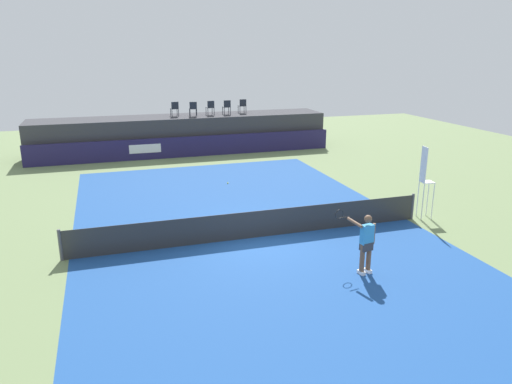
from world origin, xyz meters
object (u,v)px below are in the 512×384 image
(spectator_chair_far_left, at_px, (175,108))
(spectator_chair_far_right, at_px, (242,105))
(umpire_chair, at_px, (425,178))
(tennis_player, at_px, (366,242))
(net_post_far, at_px, (412,206))
(spectator_chair_center, at_px, (210,107))
(spectator_chair_right, at_px, (227,106))
(tennis_ball, at_px, (228,183))
(spectator_chair_left, at_px, (193,108))
(net_post_near, at_px, (60,245))

(spectator_chair_far_left, bearing_deg, spectator_chair_far_right, 2.71)
(umpire_chair, relative_size, tennis_player, 1.56)
(net_post_far, bearing_deg, tennis_player, -138.83)
(spectator_chair_center, distance_m, spectator_chair_far_right, 2.19)
(spectator_chair_far_right, height_order, tennis_player, spectator_chair_far_right)
(spectator_chair_far_left, xyz_separation_m, spectator_chair_right, (3.27, -0.09, 0.00))
(spectator_chair_far_left, distance_m, spectator_chair_right, 3.27)
(spectator_chair_far_left, height_order, tennis_ball, spectator_chair_far_left)
(spectator_chair_right, distance_m, tennis_ball, 8.94)
(spectator_chair_far_right, xyz_separation_m, umpire_chair, (2.64, -15.48, -1.11))
(net_post_far, bearing_deg, spectator_chair_center, 106.06)
(spectator_chair_left, xyz_separation_m, net_post_far, (5.50, -14.95, -2.19))
(spectator_chair_left, bearing_deg, spectator_chair_center, 11.95)
(spectator_chair_far_left, relative_size, tennis_player, 0.50)
(spectator_chair_left, bearing_deg, net_post_far, -69.80)
(net_post_far, relative_size, tennis_ball, 14.71)
(spectator_chair_right, bearing_deg, spectator_chair_center, -179.47)
(spectator_chair_left, height_order, spectator_chair_right, same)
(spectator_chair_far_right, distance_m, tennis_ball, 9.53)
(spectator_chair_far_left, relative_size, tennis_ball, 13.06)
(net_post_far, bearing_deg, umpire_chair, 2.21)
(net_post_near, bearing_deg, net_post_far, 0.00)
(spectator_chair_far_left, bearing_deg, tennis_ball, -82.02)
(umpire_chair, bearing_deg, spectator_chair_far_left, 114.67)
(spectator_chair_center, relative_size, tennis_ball, 13.06)
(net_post_near, relative_size, net_post_far, 1.00)
(spectator_chair_right, relative_size, net_post_far, 0.89)
(net_post_near, xyz_separation_m, net_post_far, (12.40, 0.00, 0.00))
(spectator_chair_far_left, distance_m, spectator_chair_far_right, 4.38)
(spectator_chair_left, bearing_deg, umpire_chair, -68.32)
(spectator_chair_far_left, height_order, umpire_chair, spectator_chair_far_left)
(spectator_chair_center, relative_size, umpire_chair, 0.32)
(spectator_chair_center, height_order, tennis_player, spectator_chair_center)
(spectator_chair_right, xyz_separation_m, tennis_ball, (-2.09, -8.27, -2.66))
(spectator_chair_left, xyz_separation_m, tennis_player, (1.46, -18.49, -1.73))
(spectator_chair_left, height_order, net_post_near, spectator_chair_left)
(spectator_chair_right, relative_size, tennis_player, 0.50)
(spectator_chair_right, distance_m, net_post_near, 17.84)
(spectator_chair_center, bearing_deg, net_post_far, -73.94)
(spectator_chair_left, relative_size, umpire_chair, 0.32)
(tennis_player, bearing_deg, tennis_ball, 97.43)
(umpire_chair, distance_m, tennis_ball, 9.18)
(spectator_chair_center, xyz_separation_m, tennis_ball, (-1.04, -8.26, -2.66))
(spectator_chair_left, xyz_separation_m, umpire_chair, (5.94, -14.93, -1.11))
(spectator_chair_right, distance_m, net_post_far, 15.71)
(spectator_chair_far_left, bearing_deg, umpire_chair, -65.33)
(spectator_chair_center, xyz_separation_m, tennis_player, (0.33, -18.72, -1.73))
(spectator_chair_far_right, bearing_deg, spectator_chair_left, -170.59)
(spectator_chair_right, xyz_separation_m, net_post_far, (3.31, -15.20, -2.19))
(net_post_near, bearing_deg, spectator_chair_far_right, 56.65)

